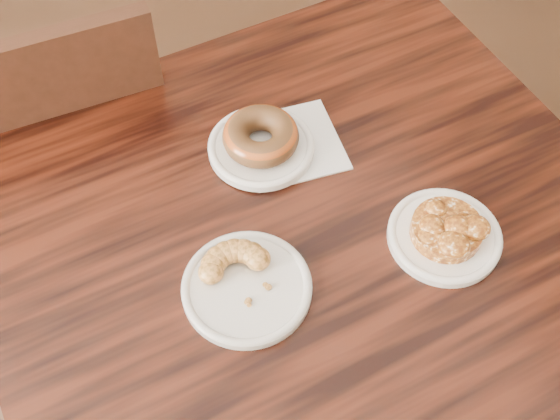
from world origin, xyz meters
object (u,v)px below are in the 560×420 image
chair_far (66,154)px  cruller_fragment (246,280)px  glazed_donut (261,136)px  cafe_table (310,353)px  apple_fritter (447,228)px

chair_far → cruller_fragment: chair_far is taller
chair_far → glazed_donut: size_ratio=7.74×
glazed_donut → cruller_fragment: (-0.13, -0.21, -0.01)m
glazed_donut → cruller_fragment: bearing=-122.1°
cafe_table → chair_far: chair_far is taller
cafe_table → cruller_fragment: 0.42m
glazed_donut → cruller_fragment: glazed_donut is taller
cafe_table → apple_fritter: (0.16, -0.07, 0.40)m
chair_far → apple_fritter: bearing=126.1°
cafe_table → chair_far: (-0.25, 0.60, 0.08)m
apple_fritter → glazed_donut: bearing=120.0°
cafe_table → cruller_fragment: (-0.12, -0.01, 0.40)m
chair_far → apple_fritter: chair_far is taller
chair_far → glazed_donut: (0.25, -0.41, 0.34)m
apple_fritter → cruller_fragment: size_ratio=1.20×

